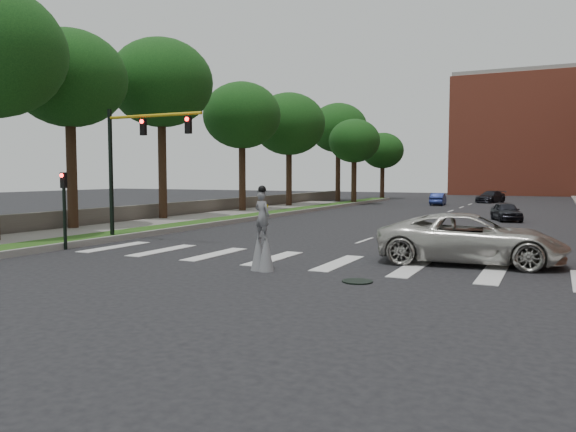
{
  "coord_description": "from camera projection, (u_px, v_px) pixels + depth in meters",
  "views": [
    {
      "loc": [
        8.17,
        -17.48,
        3.14
      ],
      "look_at": [
        -0.21,
        0.0,
        1.7
      ],
      "focal_mm": 35.0,
      "sensor_mm": 36.0,
      "label": 1
    }
  ],
  "objects": [
    {
      "name": "ground_plane",
      "position": [
        293.0,
        265.0,
        19.47
      ],
      "size": [
        160.0,
        160.0,
        0.0
      ],
      "primitive_type": "plane",
      "color": "black",
      "rests_on": "ground"
    },
    {
      "name": "grass_median",
      "position": [
        268.0,
        214.0,
        42.4
      ],
      "size": [
        2.0,
        60.0,
        0.25
      ],
      "primitive_type": "cube",
      "color": "#204814",
      "rests_on": "ground"
    },
    {
      "name": "median_curb",
      "position": [
        280.0,
        215.0,
        41.95
      ],
      "size": [
        0.2,
        60.0,
        0.28
      ],
      "primitive_type": "cube",
      "color": "gray",
      "rests_on": "ground"
    },
    {
      "name": "sidewalk_left",
      "position": [
        150.0,
        224.0,
        34.7
      ],
      "size": [
        4.0,
        60.0,
        0.18
      ],
      "primitive_type": "cube",
      "color": "slate",
      "rests_on": "ground"
    },
    {
      "name": "stone_wall",
      "position": [
        220.0,
        206.0,
        46.54
      ],
      "size": [
        0.5,
        56.0,
        1.1
      ],
      "primitive_type": "cube",
      "color": "#565149",
      "rests_on": "ground"
    },
    {
      "name": "manhole",
      "position": [
        357.0,
        281.0,
        16.38
      ],
      "size": [
        0.9,
        0.9,
        0.04
      ],
      "primitive_type": "cylinder",
      "color": "black",
      "rests_on": "ground"
    },
    {
      "name": "building_backdrop",
      "position": [
        543.0,
        136.0,
        86.36
      ],
      "size": [
        26.0,
        14.0,
        18.0
      ],
      "primitive_type": "cube",
      "color": "#BD543B",
      "rests_on": "ground"
    },
    {
      "name": "traffic_signal",
      "position": [
        130.0,
        153.0,
        26.07
      ],
      "size": [
        5.3,
        0.23,
        6.2
      ],
      "color": "black",
      "rests_on": "ground"
    },
    {
      "name": "secondary_signal",
      "position": [
        64.0,
        203.0,
        23.31
      ],
      "size": [
        0.25,
        0.21,
        3.23
      ],
      "color": "black",
      "rests_on": "ground"
    },
    {
      "name": "stilt_performer",
      "position": [
        262.0,
        239.0,
        18.22
      ],
      "size": [
        0.83,
        0.59,
        2.79
      ],
      "rotation": [
        0.0,
        0.0,
        2.93
      ],
      "color": "black",
      "rests_on": "ground"
    },
    {
      "name": "suv_crossing",
      "position": [
        471.0,
        238.0,
        19.74
      ],
      "size": [
        6.63,
        3.52,
        1.77
      ],
      "primitive_type": "imported",
      "rotation": [
        0.0,
        0.0,
        1.66
      ],
      "color": "beige",
      "rests_on": "ground"
    },
    {
      "name": "car_near",
      "position": [
        506.0,
        212.0,
        37.92
      ],
      "size": [
        2.6,
        4.01,
        1.27
      ],
      "primitive_type": "imported",
      "rotation": [
        0.0,
        0.0,
        0.32
      ],
      "color": "black",
      "rests_on": "ground"
    },
    {
      "name": "car_mid",
      "position": [
        438.0,
        199.0,
        57.53
      ],
      "size": [
        1.59,
        3.88,
        1.25
      ],
      "primitive_type": "imported",
      "rotation": [
        0.0,
        0.0,
        3.21
      ],
      "color": "navy",
      "rests_on": "ground"
    },
    {
      "name": "car_far",
      "position": [
        491.0,
        197.0,
        62.43
      ],
      "size": [
        3.29,
        4.89,
        1.32
      ],
      "primitive_type": "imported",
      "rotation": [
        0.0,
        0.0,
        -0.35
      ],
      "color": "black",
      "rests_on": "ground"
    },
    {
      "name": "tree_1",
      "position": [
        69.0,
        79.0,
        30.61
      ],
      "size": [
        6.24,
        6.24,
        11.04
      ],
      "color": "black",
      "rests_on": "ground"
    },
    {
      "name": "tree_2",
      "position": [
        161.0,
        83.0,
        37.52
      ],
      "size": [
        6.94,
        6.94,
        12.21
      ],
      "color": "black",
      "rests_on": "ground"
    },
    {
      "name": "tree_3",
      "position": [
        242.0,
        116.0,
        45.84
      ],
      "size": [
        6.37,
        6.37,
        10.68
      ],
      "color": "black",
      "rests_on": "ground"
    },
    {
      "name": "tree_4",
      "position": [
        289.0,
        124.0,
        53.4
      ],
      "size": [
        6.95,
        6.95,
        10.89
      ],
      "color": "black",
      "rests_on": "ground"
    },
    {
      "name": "tree_5",
      "position": [
        338.0,
        128.0,
        65.02
      ],
      "size": [
        6.72,
        6.72,
        11.39
      ],
      "color": "black",
      "rests_on": "ground"
    },
    {
      "name": "tree_6",
      "position": [
        354.0,
        141.0,
        58.62
      ],
      "size": [
        5.35,
        5.35,
        8.92
      ],
      "color": "black",
      "rests_on": "ground"
    },
    {
      "name": "tree_7",
      "position": [
        383.0,
        151.0,
        72.25
      ],
      "size": [
        5.4,
        5.4,
        8.5
      ],
      "color": "black",
      "rests_on": "ground"
    }
  ]
}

